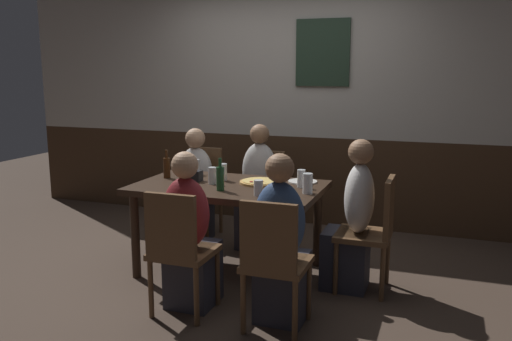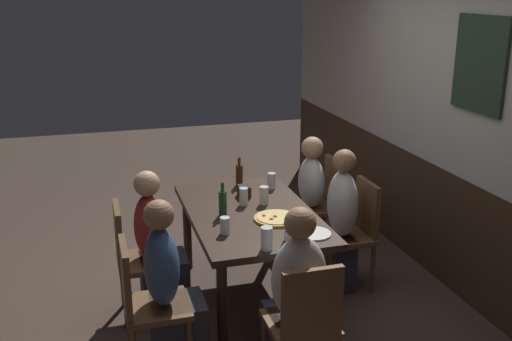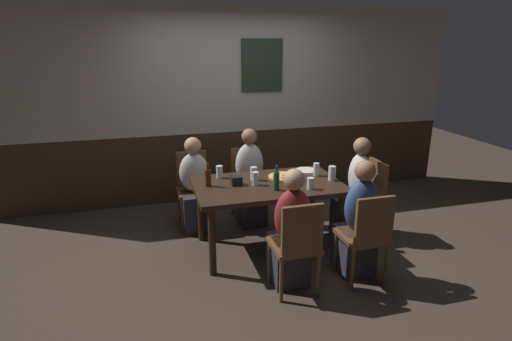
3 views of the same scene
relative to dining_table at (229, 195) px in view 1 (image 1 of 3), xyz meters
The scene contains 24 objects.
ground_plane 0.65m from the dining_table, ahead, with size 12.00×12.00×0.00m, color #423328.
wall_back 1.77m from the dining_table, 89.91° to the left, with size 6.40×0.13×2.60m.
dining_table is the anchor object (origin of this frame).
chair_mid_near 0.89m from the dining_table, 90.00° to the right, with size 0.40×0.40×0.88m.
chair_head_east 1.18m from the dining_table, ahead, with size 0.40×0.40×0.88m.
chair_left_far 1.11m from the dining_table, 127.38° to the left, with size 0.40×0.40×0.88m.
chair_right_near 1.11m from the dining_table, 52.62° to the right, with size 0.40×0.40×0.88m.
chair_mid_far 0.89m from the dining_table, 90.00° to the left, with size 0.40×0.40×0.88m.
person_mid_near 0.73m from the dining_table, 90.00° to the right, with size 0.34×0.37×1.12m.
person_head_east 1.02m from the dining_table, ahead, with size 0.37×0.34×1.16m.
person_left_far 0.99m from the dining_table, 133.25° to the left, with size 0.34×0.37×1.10m.
person_right_near 0.99m from the dining_table, 46.81° to the right, with size 0.34×0.37×1.14m.
person_mid_far 0.73m from the dining_table, 90.00° to the left, with size 0.34×0.37×1.16m.
pizza 0.28m from the dining_table, 32.01° to the left, with size 0.33×0.33×0.03m.
beer_glass_half 0.61m from the dining_table, 10.23° to the left, with size 0.07×0.07×0.14m.
pint_glass_pale 0.47m from the dining_table, 38.10° to the right, with size 0.07×0.07×0.12m.
tumbler_water 0.23m from the dining_table, 128.08° to the left, with size 0.07×0.07×0.14m.
pint_glass_stout 0.20m from the dining_table, behind, with size 0.07×0.07×0.14m.
pint_glass_amber 0.56m from the dining_table, 145.19° to the left, with size 0.07×0.07×0.13m.
tumbler_short 0.70m from the dining_table, ahead, with size 0.08×0.08×0.15m.
beer_bottle_green 0.29m from the dining_table, 84.49° to the right, with size 0.06×0.06×0.25m.
beer_bottle_brown 0.64m from the dining_table, behind, with size 0.06×0.06×0.24m.
plate_white_large 0.62m from the dining_table, 28.76° to the left, with size 0.24×0.24×0.01m, color white.
condiment_caddy 0.35m from the dining_table, behind, with size 0.11×0.09×0.09m, color black.
Camera 1 is at (1.64, -3.90, 1.66)m, focal length 37.39 mm.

